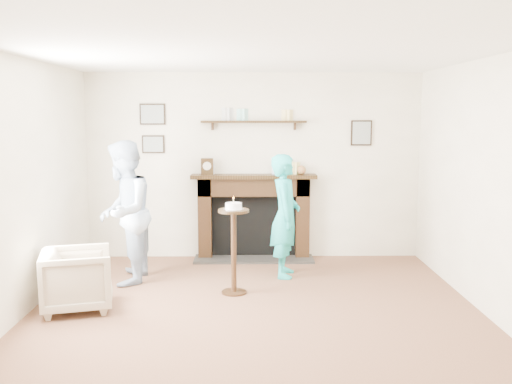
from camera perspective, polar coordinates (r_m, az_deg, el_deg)
ground at (r=5.55m, az=-0.02°, el=-12.79°), size 5.00×5.00×0.00m
room_shell at (r=5.90m, az=-0.11°, el=4.60°), size 4.54×5.02×2.52m
armchair at (r=6.14m, az=-17.32°, el=-11.11°), size 0.83×0.81×0.62m
man at (r=6.92m, az=-12.86°, el=-8.79°), size 0.63×0.81×1.66m
woman at (r=7.03m, az=2.89°, el=-8.33°), size 0.40×0.57×1.48m
pedestal_table at (r=6.20m, az=-2.25°, el=-4.26°), size 0.33×0.33×1.07m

